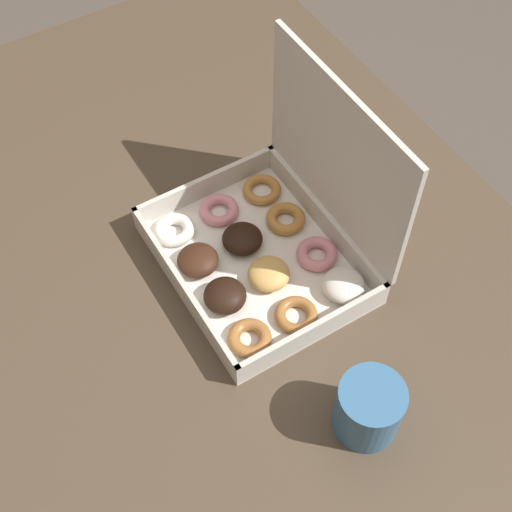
% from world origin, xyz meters
% --- Properties ---
extents(ground_plane, '(8.00, 8.00, 0.00)m').
position_xyz_m(ground_plane, '(0.00, 0.00, 0.00)').
color(ground_plane, '#564C44').
extents(dining_table, '(1.29, 0.96, 0.72)m').
position_xyz_m(dining_table, '(0.00, 0.00, 0.64)').
color(dining_table, '#4C3D2D').
rests_on(dining_table, ground_plane).
extents(donut_box, '(0.32, 0.26, 0.29)m').
position_xyz_m(donut_box, '(0.05, 0.10, 0.78)').
color(donut_box, silver).
rests_on(donut_box, dining_table).
extents(coffee_mug, '(0.09, 0.09, 0.09)m').
position_xyz_m(coffee_mug, '(0.34, 0.06, 0.77)').
color(coffee_mug, teal).
rests_on(coffee_mug, dining_table).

